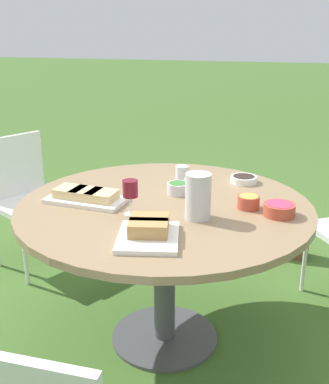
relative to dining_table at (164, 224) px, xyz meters
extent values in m
plane|color=#446B2B|center=(0.00, 0.00, -0.67)|extent=(40.00, 40.00, 0.00)
cylinder|color=#4C4C51|center=(0.00, 0.00, -0.66)|extent=(0.56, 0.56, 0.02)
cylinder|color=#4C4C51|center=(0.00, 0.00, -0.29)|extent=(0.11, 0.11, 0.72)
cylinder|color=#8C7251|center=(0.00, 0.00, 0.09)|extent=(1.43, 1.43, 0.03)
cylinder|color=white|center=(-0.72, -0.69, -0.45)|extent=(0.03, 0.03, 0.43)
cube|color=white|center=(1.07, -0.58, -0.22)|extent=(0.58, 0.59, 0.04)
cube|color=white|center=(1.24, -0.67, 0.01)|extent=(0.24, 0.40, 0.42)
cylinder|color=white|center=(1.00, -0.32, -0.45)|extent=(0.03, 0.03, 0.43)
cylinder|color=white|center=(0.81, -0.66, -0.45)|extent=(0.03, 0.03, 0.43)
cylinder|color=white|center=(1.14, -0.84, -0.45)|extent=(0.03, 0.03, 0.43)
cylinder|color=silver|center=(-0.19, 0.14, 0.21)|extent=(0.12, 0.12, 0.21)
cone|color=silver|center=(-0.14, 0.14, 0.30)|extent=(0.03, 0.03, 0.02)
cylinder|color=silver|center=(0.11, 0.18, 0.11)|extent=(0.06, 0.06, 0.01)
cylinder|color=silver|center=(0.11, 0.18, 0.15)|extent=(0.01, 0.01, 0.08)
cylinder|color=maroon|center=(0.11, 0.18, 0.23)|extent=(0.07, 0.07, 0.08)
cube|color=white|center=(0.38, 0.07, 0.11)|extent=(0.40, 0.23, 0.02)
cube|color=#E0C184|center=(0.29, 0.08, 0.15)|extent=(0.15, 0.14, 0.04)
cube|color=#E0C184|center=(0.38, 0.07, 0.15)|extent=(0.15, 0.14, 0.04)
cube|color=#E0C184|center=(0.46, 0.06, 0.15)|extent=(0.15, 0.14, 0.04)
cube|color=white|center=(-0.04, 0.41, 0.11)|extent=(0.30, 0.34, 0.02)
cube|color=#B2844C|center=(-0.03, 0.35, 0.15)|extent=(0.18, 0.13, 0.06)
cube|color=#B2844C|center=(-0.04, 0.41, 0.15)|extent=(0.18, 0.13, 0.06)
cylinder|color=#B74733|center=(-0.40, -0.04, 0.14)|extent=(0.10, 0.10, 0.06)
cylinder|color=#E0C147|center=(-0.40, -0.04, 0.15)|extent=(0.09, 0.09, 0.03)
cylinder|color=silver|center=(-0.03, -0.15, 0.13)|extent=(0.11, 0.11, 0.06)
cylinder|color=#387533|center=(-0.03, -0.15, 0.15)|extent=(0.09, 0.09, 0.03)
cylinder|color=white|center=(-0.34, -0.43, 0.12)|extent=(0.14, 0.14, 0.04)
cylinder|color=#2D231E|center=(-0.34, -0.43, 0.13)|extent=(0.12, 0.12, 0.02)
cylinder|color=#B74733|center=(-0.54, 0.01, 0.13)|extent=(0.14, 0.14, 0.06)
cylinder|color=#D6385B|center=(-0.54, 0.01, 0.15)|extent=(0.12, 0.12, 0.02)
cylinder|color=silver|center=(0.00, -0.39, 0.15)|extent=(0.07, 0.07, 0.08)
cube|color=brown|center=(-0.61, -1.17, -0.55)|extent=(0.30, 0.14, 0.24)
torus|color=brown|center=(-0.61, -1.17, -0.40)|extent=(0.19, 0.01, 0.19)
camera|label=1|loc=(-0.55, 2.11, 0.93)|focal=45.00mm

